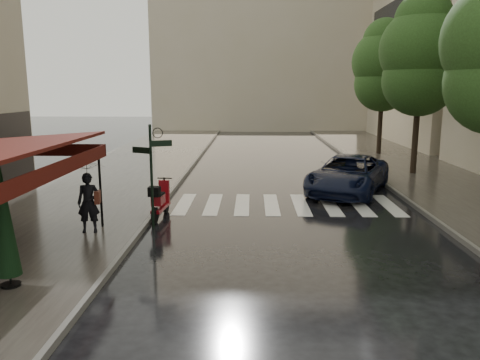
{
  "coord_description": "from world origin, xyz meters",
  "views": [
    {
      "loc": [
        1.74,
        -10.38,
        4.09
      ],
      "look_at": [
        1.38,
        3.42,
        1.4
      ],
      "focal_mm": 35.0,
      "sensor_mm": 36.0,
      "label": 1
    }
  ],
  "objects_px": {
    "scooter": "(160,201)",
    "parked_car": "(348,174)",
    "pedestrian_with_umbrella": "(87,175)",
    "parasol_front": "(4,218)"
  },
  "relations": [
    {
      "from": "scooter",
      "to": "parasol_front",
      "type": "height_order",
      "value": "parasol_front"
    },
    {
      "from": "scooter",
      "to": "parasol_front",
      "type": "relative_size",
      "value": 0.68
    },
    {
      "from": "scooter",
      "to": "parked_car",
      "type": "xyz_separation_m",
      "value": [
        6.79,
        3.98,
        0.18
      ]
    },
    {
      "from": "pedestrian_with_umbrella",
      "to": "parasol_front",
      "type": "height_order",
      "value": "parasol_front"
    },
    {
      "from": "scooter",
      "to": "parked_car",
      "type": "relative_size",
      "value": 0.34
    },
    {
      "from": "scooter",
      "to": "parasol_front",
      "type": "bearing_deg",
      "value": -105.1
    },
    {
      "from": "parked_car",
      "to": "pedestrian_with_umbrella",
      "type": "bearing_deg",
      "value": -120.46
    },
    {
      "from": "pedestrian_with_umbrella",
      "to": "parked_car",
      "type": "bearing_deg",
      "value": 26.43
    },
    {
      "from": "scooter",
      "to": "parked_car",
      "type": "bearing_deg",
      "value": 34.84
    },
    {
      "from": "pedestrian_with_umbrella",
      "to": "scooter",
      "type": "height_order",
      "value": "pedestrian_with_umbrella"
    }
  ]
}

